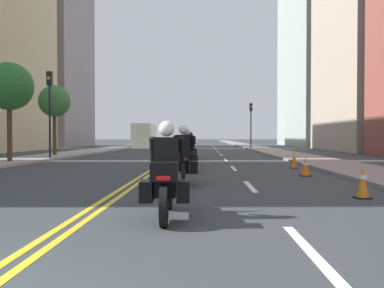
% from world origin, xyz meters
% --- Properties ---
extents(ground_plane, '(264.00, 264.00, 0.00)m').
position_xyz_m(ground_plane, '(0.00, 48.00, 0.00)').
color(ground_plane, '#32393B').
extents(sidewalk_left, '(2.84, 144.00, 0.12)m').
position_xyz_m(sidewalk_left, '(-7.87, 48.00, 0.06)').
color(sidewalk_left, '#9D9C95').
rests_on(sidewalk_left, ground).
extents(sidewalk_right, '(2.84, 144.00, 0.12)m').
position_xyz_m(sidewalk_right, '(7.87, 48.00, 0.06)').
color(sidewalk_right, gray).
rests_on(sidewalk_right, ground).
extents(centreline_yellow_inner, '(0.12, 132.00, 0.01)m').
position_xyz_m(centreline_yellow_inner, '(-0.12, 48.00, 0.00)').
color(centreline_yellow_inner, yellow).
rests_on(centreline_yellow_inner, ground).
extents(centreline_yellow_outer, '(0.12, 132.00, 0.01)m').
position_xyz_m(centreline_yellow_outer, '(0.12, 48.00, 0.00)').
color(centreline_yellow_outer, yellow).
rests_on(centreline_yellow_outer, ground).
extents(lane_dashes_white, '(0.14, 56.40, 0.01)m').
position_xyz_m(lane_dashes_white, '(3.22, 29.00, 0.00)').
color(lane_dashes_white, silver).
rests_on(lane_dashes_white, ground).
extents(building_left_2, '(7.32, 12.77, 21.79)m').
position_xyz_m(building_left_2, '(-17.45, 48.74, 10.89)').
color(building_left_2, gray).
rests_on(building_left_2, ground).
extents(building_right_2, '(6.18, 18.19, 26.26)m').
position_xyz_m(building_right_2, '(16.88, 53.18, 13.13)').
color(building_right_2, '#AAB6AD').
rests_on(building_right_2, ground).
extents(motorcycle_0, '(0.78, 2.09, 1.59)m').
position_xyz_m(motorcycle_0, '(1.38, 3.75, 0.66)').
color(motorcycle_0, black).
rests_on(motorcycle_0, ground).
extents(motorcycle_1, '(0.78, 2.28, 1.65)m').
position_xyz_m(motorcycle_1, '(1.42, 8.39, 0.68)').
color(motorcycle_1, black).
rests_on(motorcycle_1, ground).
extents(motorcycle_2, '(0.78, 2.19, 1.63)m').
position_xyz_m(motorcycle_2, '(1.36, 12.41, 0.66)').
color(motorcycle_2, black).
rests_on(motorcycle_2, ground).
extents(motorcycle_3, '(0.77, 2.25, 1.63)m').
position_xyz_m(motorcycle_3, '(1.18, 16.25, 0.67)').
color(motorcycle_3, black).
rests_on(motorcycle_3, ground).
extents(motorcycle_4, '(0.77, 2.28, 1.59)m').
position_xyz_m(motorcycle_4, '(1.22, 20.33, 0.64)').
color(motorcycle_4, black).
rests_on(motorcycle_4, ground).
extents(traffic_cone_0, '(0.37, 0.37, 0.64)m').
position_xyz_m(traffic_cone_0, '(5.41, 10.86, 0.32)').
color(traffic_cone_0, black).
rests_on(traffic_cone_0, ground).
extents(traffic_cone_1, '(0.31, 0.31, 0.77)m').
position_xyz_m(traffic_cone_1, '(5.77, 14.17, 0.38)').
color(traffic_cone_1, black).
rests_on(traffic_cone_1, ground).
extents(traffic_cone_2, '(0.32, 0.32, 0.72)m').
position_xyz_m(traffic_cone_2, '(5.40, 5.98, 0.36)').
color(traffic_cone_2, black).
rests_on(traffic_cone_2, ground).
extents(traffic_light_near, '(0.28, 0.38, 5.05)m').
position_xyz_m(traffic_light_near, '(-6.85, 20.06, 3.46)').
color(traffic_light_near, black).
rests_on(traffic_light_near, ground).
extents(traffic_light_far, '(0.28, 0.38, 4.75)m').
position_xyz_m(traffic_light_far, '(6.85, 38.84, 3.28)').
color(traffic_light_far, black).
rests_on(traffic_light_far, ground).
extents(street_tree_0, '(2.06, 2.06, 4.68)m').
position_xyz_m(street_tree_0, '(-7.84, 23.44, 3.61)').
color(street_tree_0, '#4A3723').
rests_on(street_tree_0, ground).
extents(street_tree_1, '(2.34, 2.34, 4.96)m').
position_xyz_m(street_tree_1, '(-7.57, 16.75, 3.76)').
color(street_tree_1, '#503626').
rests_on(street_tree_1, ground).
extents(parked_truck, '(2.20, 6.50, 2.80)m').
position_xyz_m(parked_truck, '(-5.05, 44.82, 1.27)').
color(parked_truck, silver).
rests_on(parked_truck, ground).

